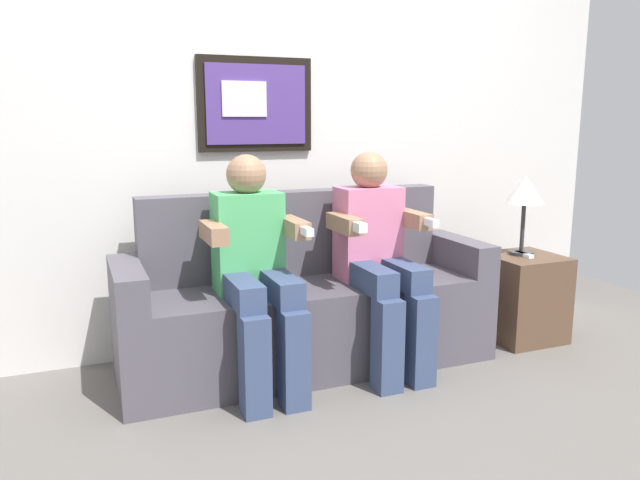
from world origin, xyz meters
TOP-DOWN VIEW (x-y plane):
  - ground_plane at (0.00, 0.00)m, footprint 5.61×5.61m
  - back_wall_assembly at (-0.00, 0.76)m, footprint 4.32×0.10m
  - couch at (0.00, 0.33)m, footprint 1.92×0.58m
  - person_on_left at (-0.32, 0.16)m, footprint 0.46×0.56m
  - person_on_right at (0.32, 0.16)m, footprint 0.46×0.56m
  - side_table_right at (1.31, 0.22)m, footprint 0.40×0.40m
  - table_lamp at (1.31, 0.25)m, footprint 0.22×0.22m
  - spare_remote_on_table at (1.28, 0.20)m, footprint 0.04×0.13m

SIDE VIEW (x-z plane):
  - ground_plane at x=0.00m, z-range 0.00..0.00m
  - side_table_right at x=1.31m, z-range 0.00..0.50m
  - couch at x=0.00m, z-range -0.14..0.76m
  - spare_remote_on_table at x=1.28m, z-range 0.50..0.52m
  - person_on_left at x=-0.32m, z-range 0.05..1.16m
  - person_on_right at x=0.32m, z-range 0.05..1.16m
  - table_lamp at x=1.31m, z-range 0.63..1.09m
  - back_wall_assembly at x=0.00m, z-range 0.00..2.60m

